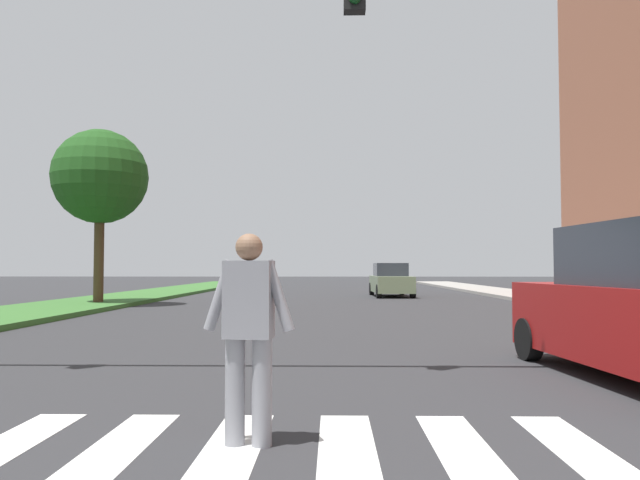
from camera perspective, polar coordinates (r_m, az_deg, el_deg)
The scene contains 7 objects.
ground_plane at distance 26.97m, azimuth 0.46°, elevation -5.57°, with size 140.00×140.00×0.00m, color #2D2D30.
crosswalk at distance 5.06m, azimuth -2.86°, elevation -18.76°, with size 4.95×2.20×0.01m.
median_strip at distance 26.59m, azimuth -19.04°, elevation -5.31°, with size 3.74×64.00×0.15m, color #386B2D.
tree_far at distance 24.49m, azimuth -19.65°, elevation 5.47°, with size 3.51×3.51×6.41m.
sidewalk_right at distance 26.59m, azimuth 21.35°, elevation -5.28°, with size 3.00×64.00×0.15m, color #9E9991.
pedestrian_performer at distance 5.02m, azimuth -6.61°, elevation -8.05°, with size 0.75×0.28×1.69m.
sedan_midblock at distance 30.49m, azimuth 6.56°, elevation -3.77°, with size 1.91×4.51×1.63m.
Camera 1 is at (0.34, 3.07, 1.42)m, focal length 34.64 mm.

